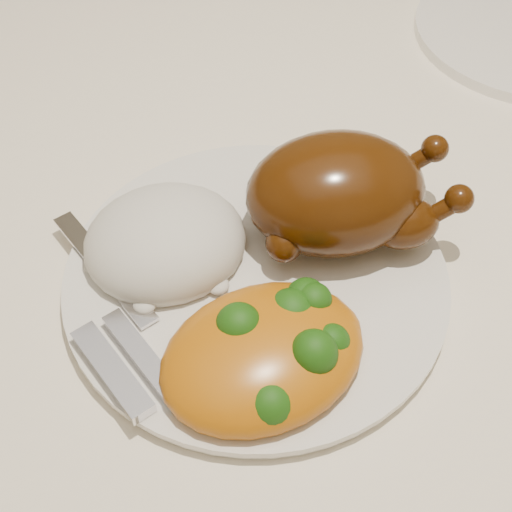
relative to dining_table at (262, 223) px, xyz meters
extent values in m
plane|color=#54381D|center=(0.00, 0.00, -0.67)|extent=(4.00, 4.00, 0.00)
cube|color=brown|center=(0.00, 0.00, 0.07)|extent=(1.60, 0.90, 0.04)
cube|color=white|center=(0.00, 0.00, 0.10)|extent=(1.72, 1.02, 0.01)
cylinder|color=silver|center=(-0.04, -0.15, 0.11)|extent=(0.32, 0.32, 0.01)
ellipsoid|color=#442407|center=(0.03, -0.12, 0.16)|extent=(0.14, 0.11, 0.08)
ellipsoid|color=#442407|center=(0.02, -0.13, 0.17)|extent=(0.07, 0.05, 0.03)
ellipsoid|color=#442407|center=(0.07, -0.15, 0.14)|extent=(0.05, 0.04, 0.04)
sphere|color=#442407|center=(0.11, -0.15, 0.16)|extent=(0.02, 0.02, 0.02)
ellipsoid|color=#442407|center=(0.08, -0.10, 0.14)|extent=(0.05, 0.04, 0.04)
sphere|color=#442407|center=(0.11, -0.10, 0.16)|extent=(0.02, 0.02, 0.02)
sphere|color=#442407|center=(-0.02, -0.15, 0.14)|extent=(0.03, 0.03, 0.03)
sphere|color=#442407|center=(-0.01, -0.09, 0.14)|extent=(0.03, 0.03, 0.03)
ellipsoid|color=silver|center=(-0.10, -0.12, 0.13)|extent=(0.13, 0.12, 0.06)
ellipsoid|color=#C87B0C|center=(-0.05, -0.23, 0.12)|extent=(0.17, 0.15, 0.05)
ellipsoid|color=#C87B0C|center=(-0.01, -0.22, 0.13)|extent=(0.06, 0.06, 0.03)
ellipsoid|color=#103B09|center=(-0.01, -0.19, 0.14)|extent=(0.03, 0.03, 0.02)
ellipsoid|color=#103B09|center=(-0.03, -0.20, 0.13)|extent=(0.02, 0.02, 0.03)
ellipsoid|color=#103B09|center=(-0.02, -0.20, 0.13)|extent=(0.03, 0.03, 0.03)
ellipsoid|color=#103B09|center=(0.00, -0.23, 0.13)|extent=(0.03, 0.03, 0.03)
ellipsoid|color=#103B09|center=(-0.01, -0.20, 0.14)|extent=(0.02, 0.02, 0.02)
ellipsoid|color=#103B09|center=(-0.05, -0.27, 0.13)|extent=(0.03, 0.03, 0.03)
ellipsoid|color=#103B09|center=(-0.02, -0.24, 0.14)|extent=(0.03, 0.03, 0.03)
ellipsoid|color=#103B09|center=(-0.06, -0.21, 0.14)|extent=(0.03, 0.03, 0.03)
cube|color=silver|center=(-0.15, -0.13, 0.12)|extent=(0.07, 0.12, 0.00)
cube|color=silver|center=(-0.15, -0.22, 0.12)|extent=(0.05, 0.08, 0.01)
cube|color=silver|center=(-0.12, -0.21, 0.12)|extent=(0.05, 0.08, 0.01)
cube|color=silver|center=(-0.12, -0.13, 0.12)|extent=(0.05, 0.09, 0.00)
camera|label=1|loc=(-0.10, -0.47, 0.52)|focal=50.00mm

